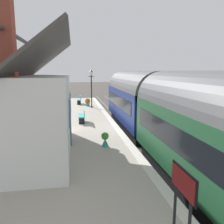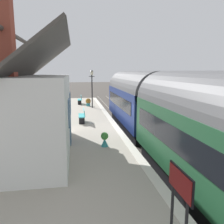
{
  "view_description": "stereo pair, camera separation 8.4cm",
  "coord_description": "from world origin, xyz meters",
  "px_view_note": "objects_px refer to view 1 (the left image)",
  "views": [
    {
      "loc": [
        -13.25,
        3.67,
        4.3
      ],
      "look_at": [
        -0.22,
        1.5,
        1.96
      ],
      "focal_mm": 36.89,
      "sensor_mm": 36.0,
      "label": 1
    },
    {
      "loc": [
        -13.27,
        3.59,
        4.3
      ],
      "look_at": [
        -0.22,
        1.5,
        1.96
      ],
      "focal_mm": 36.89,
      "sensor_mm": 36.0,
      "label": 2
    }
  ],
  "objects_px": {
    "bench_near_building": "(82,115)",
    "planter_bench_right": "(105,139)",
    "bench_mid_platform": "(79,99)",
    "planter_bench_left": "(88,102)",
    "station_sign_board": "(183,189)",
    "lamp_post_platform": "(91,81)",
    "station_building": "(20,113)",
    "train": "(156,108)"
  },
  "relations": [
    {
      "from": "bench_mid_platform",
      "to": "station_sign_board",
      "type": "bearing_deg",
      "value": -176.03
    },
    {
      "from": "train",
      "to": "station_building",
      "type": "xyz_separation_m",
      "value": [
        -2.86,
        6.72,
        0.46
      ]
    },
    {
      "from": "station_sign_board",
      "to": "planter_bench_left",
      "type": "bearing_deg",
      "value": 2.04
    },
    {
      "from": "train",
      "to": "lamp_post_platform",
      "type": "bearing_deg",
      "value": 18.44
    },
    {
      "from": "planter_bench_right",
      "to": "lamp_post_platform",
      "type": "xyz_separation_m",
      "value": [
        11.3,
        -0.29,
        2.12
      ]
    },
    {
      "from": "train",
      "to": "bench_near_building",
      "type": "bearing_deg",
      "value": 55.83
    },
    {
      "from": "train",
      "to": "planter_bench_right",
      "type": "distance_m",
      "value": 4.16
    },
    {
      "from": "station_building",
      "to": "planter_bench_right",
      "type": "bearing_deg",
      "value": -83.11
    },
    {
      "from": "train",
      "to": "station_sign_board",
      "type": "height_order",
      "value": "train"
    },
    {
      "from": "planter_bench_right",
      "to": "station_sign_board",
      "type": "relative_size",
      "value": 0.42
    },
    {
      "from": "bench_mid_platform",
      "to": "bench_near_building",
      "type": "height_order",
      "value": "same"
    },
    {
      "from": "train",
      "to": "bench_mid_platform",
      "type": "height_order",
      "value": "train"
    },
    {
      "from": "planter_bench_right",
      "to": "station_building",
      "type": "bearing_deg",
      "value": 96.89
    },
    {
      "from": "bench_near_building",
      "to": "planter_bench_right",
      "type": "height_order",
      "value": "bench_near_building"
    },
    {
      "from": "lamp_post_platform",
      "to": "planter_bench_left",
      "type": "bearing_deg",
      "value": 15.88
    },
    {
      "from": "train",
      "to": "station_sign_board",
      "type": "relative_size",
      "value": 11.54
    },
    {
      "from": "bench_near_building",
      "to": "station_sign_board",
      "type": "height_order",
      "value": "station_sign_board"
    },
    {
      "from": "lamp_post_platform",
      "to": "bench_mid_platform",
      "type": "bearing_deg",
      "value": 21.3
    },
    {
      "from": "planter_bench_right",
      "to": "planter_bench_left",
      "type": "relative_size",
      "value": 0.87
    },
    {
      "from": "planter_bench_left",
      "to": "train",
      "type": "bearing_deg",
      "value": -161.84
    },
    {
      "from": "bench_near_building",
      "to": "planter_bench_left",
      "type": "relative_size",
      "value": 1.86
    },
    {
      "from": "station_building",
      "to": "bench_mid_platform",
      "type": "height_order",
      "value": "station_building"
    },
    {
      "from": "bench_mid_platform",
      "to": "planter_bench_left",
      "type": "xyz_separation_m",
      "value": [
        -1.6,
        -0.74,
        -0.07
      ]
    },
    {
      "from": "station_building",
      "to": "lamp_post_platform",
      "type": "relative_size",
      "value": 1.92
    },
    {
      "from": "station_sign_board",
      "to": "station_building",
      "type": "bearing_deg",
      "value": 35.55
    },
    {
      "from": "train",
      "to": "station_building",
      "type": "bearing_deg",
      "value": 113.04
    },
    {
      "from": "bench_near_building",
      "to": "bench_mid_platform",
      "type": "bearing_deg",
      "value": -0.31
    },
    {
      "from": "lamp_post_platform",
      "to": "station_sign_board",
      "type": "bearing_deg",
      "value": -178.85
    },
    {
      "from": "bench_mid_platform",
      "to": "planter_bench_left",
      "type": "distance_m",
      "value": 1.76
    },
    {
      "from": "train",
      "to": "planter_bench_left",
      "type": "distance_m",
      "value": 10.51
    },
    {
      "from": "station_sign_board",
      "to": "bench_near_building",
      "type": "bearing_deg",
      "value": 7.26
    },
    {
      "from": "bench_near_building",
      "to": "station_sign_board",
      "type": "distance_m",
      "value": 11.48
    },
    {
      "from": "planter_bench_right",
      "to": "bench_mid_platform",
      "type": "bearing_deg",
      "value": 3.13
    },
    {
      "from": "bench_near_building",
      "to": "planter_bench_right",
      "type": "xyz_separation_m",
      "value": [
        -5.19,
        -0.81,
        -0.16
      ]
    },
    {
      "from": "bench_mid_platform",
      "to": "planter_bench_left",
      "type": "bearing_deg",
      "value": -155.18
    },
    {
      "from": "train",
      "to": "planter_bench_left",
      "type": "xyz_separation_m",
      "value": [
        9.96,
        3.27,
        -0.86
      ]
    },
    {
      "from": "planter_bench_left",
      "to": "station_sign_board",
      "type": "xyz_separation_m",
      "value": [
        -18.57,
        -0.66,
        0.78
      ]
    },
    {
      "from": "bench_near_building",
      "to": "planter_bench_right",
      "type": "relative_size",
      "value": 2.15
    },
    {
      "from": "station_building",
      "to": "planter_bench_left",
      "type": "xyz_separation_m",
      "value": [
        12.81,
        -3.45,
        -1.32
      ]
    },
    {
      "from": "planter_bench_left",
      "to": "lamp_post_platform",
      "type": "relative_size",
      "value": 0.22
    },
    {
      "from": "station_building",
      "to": "planter_bench_left",
      "type": "bearing_deg",
      "value": -15.08
    },
    {
      "from": "planter_bench_right",
      "to": "lamp_post_platform",
      "type": "bearing_deg",
      "value": -1.45
    }
  ]
}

